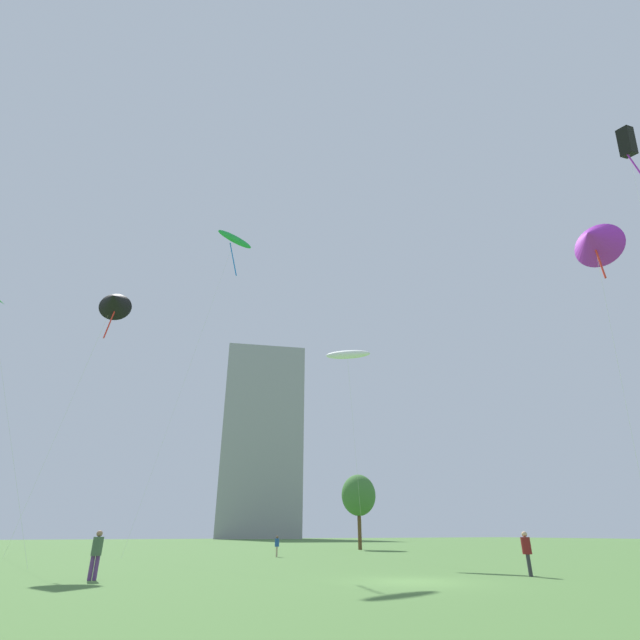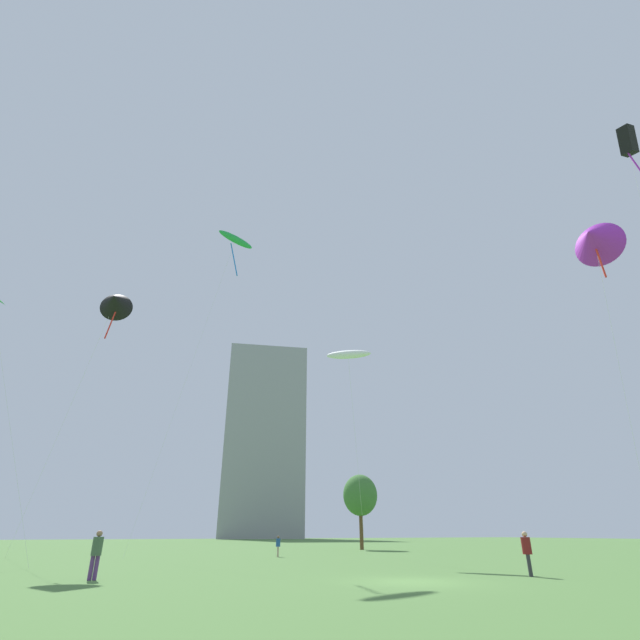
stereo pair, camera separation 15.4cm
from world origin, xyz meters
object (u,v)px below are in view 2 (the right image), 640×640
Objects in this scene: kite_flying_0 at (628,142)px; distant_highrise_0 at (264,439)px; person_standing_1 at (97,551)px; kite_flying_3 at (236,240)px; kite_flying_5 at (348,355)px; person_standing_0 at (527,550)px; park_tree_0 at (360,495)px; person_standing_2 at (278,545)px; kite_flying_4 at (594,238)px; kite_flying_2 at (115,302)px.

kite_flying_0 is 138.33m from distant_highrise_0.
distant_highrise_0 is (20.35, 136.75, 4.55)m from kite_flying_0.
kite_flying_3 is at bearing 68.21° from person_standing_1.
kite_flying_3 is at bearing -96.00° from distant_highrise_0.
person_standing_1 is 23.67m from kite_flying_5.
kite_flying_3 is (-9.72, 21.13, 26.74)m from person_standing_0.
person_standing_0 is at bearing -106.96° from park_tree_0.
distant_highrise_0 is at bearing 70.42° from kite_flying_3.
kite_flying_0 is 1.62× the size of kite_flying_5.
kite_flying_4 reaches higher than person_standing_2.
kite_flying_4 is at bearing -43.90° from kite_flying_2.
kite_flying_2 is at bearing 140.15° from kite_flying_0.
kite_flying_3 is 117.51m from distant_highrise_0.
park_tree_0 is (1.06, 38.90, -19.05)m from kite_flying_0.
person_standing_1 reaches higher than person_standing_0.
kite_flying_3 is 16.55m from kite_flying_5.
person_standing_0 is at bearing 152.20° from kite_flying_0.
kite_flying_5 is at bearing 117.34° from kite_flying_0.
kite_flying_4 is 1.12× the size of kite_flying_5.
person_standing_1 is 0.10× the size of kite_flying_4.
kite_flying_2 is at bearing -99.80° from distant_highrise_0.
kite_flying_2 is (-19.19, 18.87, 17.08)m from person_standing_0.
distant_highrise_0 is (39.38, 110.71, 1.54)m from kite_flying_3.
kite_flying_0 is (13.37, -26.67, 23.90)m from person_standing_2.
kite_flying_4 is at bearing -17.96° from person_standing_1.
kite_flying_3 is (-19.03, 26.04, 3.01)m from kite_flying_0.
park_tree_0 is (20.09, 12.86, -22.06)m from kite_flying_3.
distant_highrise_0 is at bearing 75.72° from person_standing_1.
distant_highrise_0 is (33.71, 110.08, 28.45)m from person_standing_2.
person_standing_2 is 16.19m from kite_flying_5.
kite_flying_0 is 24.28m from kite_flying_5.
person_standing_0 is 138.06m from distant_highrise_0.
kite_flying_4 is (23.74, -22.85, -1.51)m from kite_flying_2.
kite_flying_4 reaches higher than kite_flying_5.
kite_flying_5 is 1.98× the size of park_tree_0.
person_standing_0 is 35.85m from park_tree_0.
kite_flying_2 is 13.71m from kite_flying_3.
distant_highrise_0 reaches higher than kite_flying_5.
kite_flying_5 reaches higher than person_standing_0.
kite_flying_0 is 32.39m from kite_flying_3.
person_standing_2 is 0.19× the size of park_tree_0.
kite_flying_0 is at bearing -11.07° from kite_flying_4.
kite_flying_5 is (-5.50, 18.90, -1.41)m from kite_flying_4.
kite_flying_4 is at bearing -98.70° from park_tree_0.
kite_flying_0 reaches higher than kite_flying_5.
person_standing_2 is 27.51m from kite_flying_3.
kite_flying_0 is 1.33× the size of kite_flying_2.
kite_flying_2 is 123.58m from distant_highrise_0.
kite_flying_4 is 39.93m from park_tree_0.
distant_highrise_0 is at bearing 75.34° from kite_flying_5.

